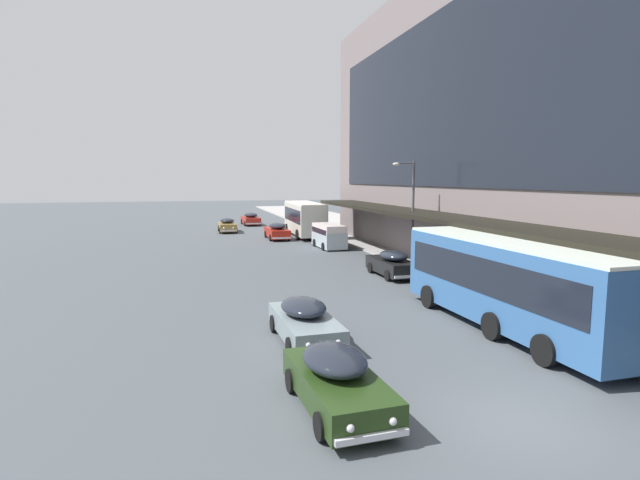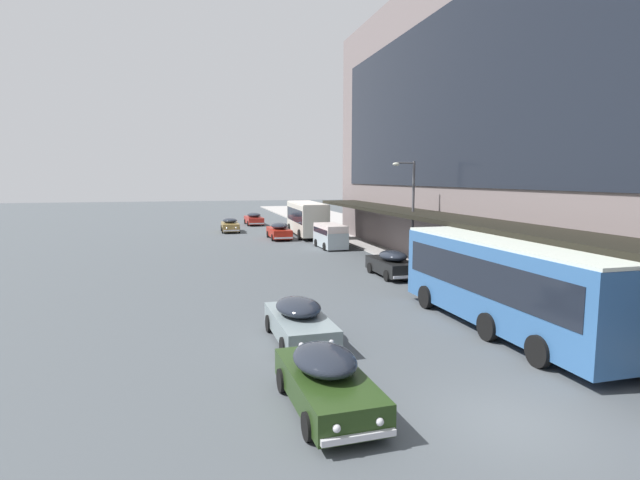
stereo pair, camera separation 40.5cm
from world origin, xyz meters
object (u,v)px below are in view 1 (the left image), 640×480
transit_bus_kerbside_front (508,279)px  sedan_oncoming_front (337,379)px  transit_bus_kerbside_rear (305,217)px  sedan_oncoming_rear (277,231)px  sedan_trailing_mid (392,263)px  street_lamp (410,206)px  sedan_lead_near (251,219)px  sedan_second_mid (305,321)px  vw_van (329,235)px  sedan_trailing_near (227,225)px

transit_bus_kerbside_front → sedan_oncoming_front: size_ratio=2.50×
transit_bus_kerbside_front → transit_bus_kerbside_rear: 31.99m
sedan_oncoming_rear → sedan_trailing_mid: sedan_oncoming_rear is taller
sedan_oncoming_front → sedan_oncoming_rear: bearing=82.2°
sedan_oncoming_rear → street_lamp: (5.35, -17.62, 3.24)m
sedan_lead_near → sedan_second_mid: 44.84m
sedan_second_mid → vw_van: vw_van is taller
transit_bus_kerbside_front → sedan_second_mid: (-7.65, 0.78, -1.23)m
sedan_trailing_mid → sedan_second_mid: bearing=-127.3°
sedan_second_mid → sedan_oncoming_front: 5.32m
transit_bus_kerbside_rear → sedan_oncoming_front: 37.36m
transit_bus_kerbside_front → street_lamp: bearing=81.0°
sedan_oncoming_front → vw_van: size_ratio=0.98×
transit_bus_kerbside_front → sedan_oncoming_rear: size_ratio=2.27×
sedan_second_mid → sedan_trailing_near: (0.27, 37.12, 0.01)m
transit_bus_kerbside_front → sedan_second_mid: 7.79m
transit_bus_kerbside_rear → sedan_trailing_near: bearing=140.2°
sedan_lead_near → sedan_second_mid: sedan_lead_near is taller
sedan_oncoming_rear → sedan_second_mid: bearing=-98.3°
transit_bus_kerbside_front → transit_bus_kerbside_rear: (-0.28, 31.99, -0.04)m
transit_bus_kerbside_rear → sedan_second_mid: 32.09m
sedan_oncoming_rear → street_lamp: street_lamp is taller
transit_bus_kerbside_front → sedan_lead_near: bearing=94.9°
sedan_oncoming_front → transit_bus_kerbside_front: bearing=29.2°
transit_bus_kerbside_rear → sedan_lead_near: (-3.65, 13.48, -1.16)m
sedan_second_mid → sedan_trailing_near: size_ratio=1.07×
sedan_oncoming_rear → vw_van: 7.66m
transit_bus_kerbside_front → street_lamp: 13.15m
sedan_lead_near → transit_bus_kerbside_rear: bearing=-74.8°
sedan_trailing_mid → vw_van: bearing=91.3°
sedan_lead_near → sedan_oncoming_front: sedan_lead_near is taller
street_lamp → sedan_lead_near: bearing=100.3°
sedan_second_mid → street_lamp: size_ratio=0.70×
transit_bus_kerbside_rear → sedan_trailing_near: size_ratio=2.16×
sedan_second_mid → street_lamp: (9.68, 12.05, 3.29)m
sedan_trailing_near → sedan_oncoming_rear: bearing=-61.4°
transit_bus_kerbside_rear → sedan_oncoming_rear: transit_bus_kerbside_rear is taller
transit_bus_kerbside_rear → sedan_oncoming_rear: size_ratio=1.88×
sedan_oncoming_front → street_lamp: bearing=59.8°
transit_bus_kerbside_front → sedan_oncoming_front: bearing=-150.8°
sedan_lead_near → vw_van: 22.34m
sedan_oncoming_rear → transit_bus_kerbside_rear: bearing=26.8°
sedan_lead_near → sedan_trailing_mid: 34.86m
transit_bus_kerbside_rear → vw_van: size_ratio=2.03×
sedan_oncoming_rear → vw_van: (3.05, -7.02, 0.32)m
sedan_second_mid → sedan_oncoming_front: size_ratio=1.03×
sedan_oncoming_rear → sedan_trailing_mid: 19.90m
sedan_oncoming_front → transit_bus_kerbside_rear: bearing=77.9°
vw_van → sedan_oncoming_rear: bearing=113.5°
transit_bus_kerbside_rear → sedan_oncoming_front: size_ratio=2.07×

